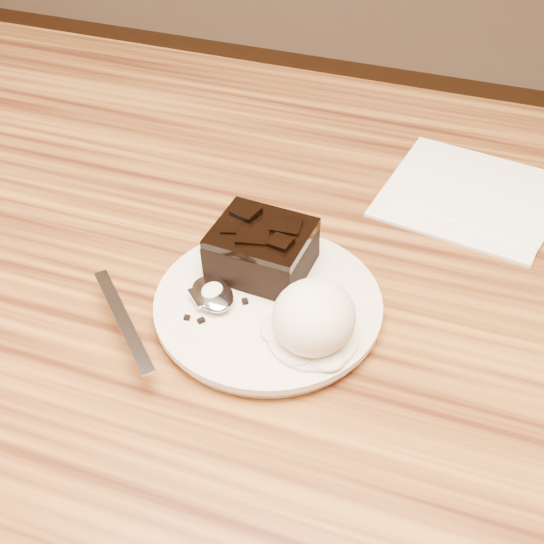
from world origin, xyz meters
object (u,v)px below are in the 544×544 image
(ice_cream_scoop, at_px, (314,317))
(napkin, at_px, (469,194))
(spoon, at_px, (213,295))
(dining_table, at_px, (209,467))
(plate, at_px, (268,307))
(brownie, at_px, (262,252))

(ice_cream_scoop, xyz_separation_m, napkin, (0.09, 0.26, -0.04))
(napkin, bearing_deg, spoon, -126.94)
(ice_cream_scoop, bearing_deg, dining_table, 151.29)
(plate, relative_size, brownie, 2.38)
(plate, relative_size, spoon, 1.03)
(plate, distance_m, ice_cream_scoop, 0.06)
(dining_table, bearing_deg, ice_cream_scoop, -28.71)
(plate, xyz_separation_m, ice_cream_scoop, (0.05, -0.03, 0.03))
(dining_table, bearing_deg, plate, -27.70)
(napkin, bearing_deg, dining_table, -143.93)
(brownie, bearing_deg, ice_cream_scoop, -44.26)
(napkin, bearing_deg, ice_cream_scoop, -109.56)
(dining_table, xyz_separation_m, brownie, (0.08, -0.02, 0.41))
(ice_cream_scoop, distance_m, spoon, 0.10)
(dining_table, height_order, ice_cream_scoop, ice_cream_scoop)
(brownie, height_order, napkin, brownie)
(brownie, distance_m, spoon, 0.06)
(brownie, xyz_separation_m, spoon, (-0.03, -0.05, -0.01))
(plate, xyz_separation_m, spoon, (-0.04, -0.02, 0.01))
(ice_cream_scoop, bearing_deg, plate, 149.21)
(brownie, height_order, spoon, brownie)
(spoon, xyz_separation_m, napkin, (0.19, 0.25, -0.02))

